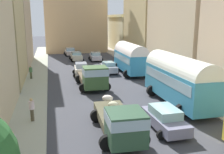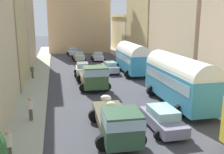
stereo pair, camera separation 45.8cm
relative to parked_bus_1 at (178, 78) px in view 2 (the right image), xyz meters
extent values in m
plane|color=#3E3F46|center=(-4.72, 12.10, -2.30)|extent=(154.00, 154.00, 0.00)
cube|color=#A6AB97|center=(-11.97, 12.10, -2.23)|extent=(2.50, 70.00, 0.14)
cube|color=gray|center=(2.53, 12.10, -2.23)|extent=(2.50, 70.00, 0.14)
cube|color=tan|center=(-16.19, 23.06, 4.23)|extent=(5.94, 13.03, 13.06)
cube|color=beige|center=(5.91, 10.89, 4.25)|extent=(4.27, 12.94, 13.10)
cube|color=tan|center=(6.74, 23.98, 4.25)|extent=(5.92, 11.87, 13.10)
cube|color=beige|center=(6.23, 37.04, 1.38)|extent=(4.91, 13.20, 7.35)
cube|color=beige|center=(6.23, 37.04, 5.31)|extent=(5.40, 13.20, 0.51)
cube|color=tan|center=(-4.72, 38.03, 3.70)|extent=(12.70, 7.64, 11.99)
cube|color=tan|center=(-9.17, 36.13, 5.87)|extent=(2.90, 2.90, 16.33)
cube|color=tan|center=(-0.28, 36.13, 5.87)|extent=(2.90, 2.90, 16.33)
cube|color=teal|center=(0.00, 0.00, -0.57)|extent=(2.44, 8.99, 2.46)
cylinder|color=silver|center=(0.00, 0.00, 0.67)|extent=(2.39, 8.81, 2.38)
cube|color=#99B7C6|center=(0.00, 0.00, -0.02)|extent=(2.48, 8.27, 0.79)
cylinder|color=black|center=(-1.15, 2.79, -1.80)|extent=(1.00, 0.35, 1.00)
cylinder|color=black|center=(1.16, 2.79, -1.80)|extent=(1.00, 0.35, 1.00)
cylinder|color=black|center=(-1.16, -2.79, -1.80)|extent=(1.00, 0.35, 1.00)
cylinder|color=black|center=(1.15, -2.79, -1.80)|extent=(1.00, 0.35, 1.00)
cube|color=teal|center=(-0.11, 12.82, -0.67)|extent=(2.56, 8.10, 2.26)
cylinder|color=silver|center=(-0.11, 12.82, 0.46)|extent=(2.51, 7.94, 2.43)
cube|color=#99B7C6|center=(-0.11, 12.82, -0.17)|extent=(2.61, 7.46, 0.72)
cylinder|color=black|center=(-1.26, 15.34, -1.80)|extent=(1.00, 0.35, 1.00)
cylinder|color=black|center=(1.09, 15.31, -1.80)|extent=(1.00, 0.35, 1.00)
cylinder|color=black|center=(-1.31, 10.33, -1.80)|extent=(1.00, 0.35, 1.00)
cylinder|color=black|center=(1.04, 10.31, -1.80)|extent=(1.00, 0.35, 1.00)
cube|color=#2C4E37|center=(-6.46, -6.42, -0.95)|extent=(2.09, 2.19, 1.79)
cube|color=#99B7C6|center=(-6.46, -6.42, -0.45)|extent=(2.13, 2.28, 0.57)
cube|color=brown|center=(-6.34, -3.03, -1.57)|extent=(2.18, 4.74, 0.55)
ellipsoid|color=beige|center=(-6.17, -2.37, -1.06)|extent=(0.95, 0.88, 0.47)
ellipsoid|color=beige|center=(-5.93, -3.72, -1.02)|extent=(1.00, 0.95, 0.56)
ellipsoid|color=beige|center=(-6.19, -4.50, -1.06)|extent=(0.96, 0.76, 0.47)
ellipsoid|color=silver|center=(-6.41, -1.70, -0.76)|extent=(1.00, 0.94, 0.45)
cylinder|color=black|center=(-5.45, -6.33, -1.85)|extent=(0.90, 0.32, 0.90)
cylinder|color=black|center=(-7.46, -6.26, -1.85)|extent=(0.90, 0.32, 0.90)
cylinder|color=black|center=(-5.31, -2.26, -1.85)|extent=(0.90, 0.32, 0.90)
cylinder|color=black|center=(-7.32, -2.18, -1.85)|extent=(0.90, 0.32, 0.90)
cube|color=#37592F|center=(-6.11, 5.24, -0.80)|extent=(2.30, 1.96, 2.09)
cube|color=#99B7C6|center=(-6.11, 5.24, -0.22)|extent=(2.34, 2.04, 0.67)
cube|color=brown|center=(-6.10, 8.47, -1.57)|extent=(2.30, 4.51, 0.55)
ellipsoid|color=beige|center=(-6.59, 7.98, -1.08)|extent=(1.01, 1.15, 0.44)
ellipsoid|color=beige|center=(-5.75, 8.54, -1.06)|extent=(0.92, 0.86, 0.47)
ellipsoid|color=beige|center=(-6.22, 10.01, -1.02)|extent=(0.89, 0.99, 0.56)
ellipsoid|color=beige|center=(-5.90, 8.22, -0.74)|extent=(1.13, 1.13, 0.46)
cylinder|color=black|center=(-4.97, 5.39, -1.85)|extent=(0.90, 0.31, 0.90)
cylinder|color=black|center=(-7.26, 5.40, -1.85)|extent=(0.90, 0.31, 0.90)
cylinder|color=black|center=(-4.96, 9.27, -1.85)|extent=(0.90, 0.31, 0.90)
cylinder|color=black|center=(-7.25, 9.27, -1.85)|extent=(0.90, 0.31, 0.90)
cube|color=silver|center=(-6.58, 12.92, -1.61)|extent=(1.75, 3.75, 0.84)
cube|color=#9EADC2|center=(-6.58, 12.92, -0.91)|extent=(1.48, 1.98, 0.56)
cylinder|color=black|center=(-5.85, 11.74, -2.00)|extent=(0.60, 0.21, 0.60)
cylinder|color=black|center=(-7.42, 11.82, -2.00)|extent=(0.60, 0.21, 0.60)
cylinder|color=black|center=(-5.73, 14.01, -2.00)|extent=(0.60, 0.21, 0.60)
cylinder|color=black|center=(-7.30, 14.09, -2.00)|extent=(0.60, 0.21, 0.60)
cube|color=beige|center=(-5.96, 24.90, -1.63)|extent=(1.75, 3.98, 0.79)
cube|color=#98C3D2|center=(-5.96, 24.90, -1.01)|extent=(1.50, 2.09, 0.47)
cylinder|color=black|center=(-5.11, 23.71, -2.00)|extent=(0.60, 0.21, 0.60)
cylinder|color=black|center=(-6.75, 23.66, -2.00)|extent=(0.60, 0.21, 0.60)
cylinder|color=black|center=(-5.18, 26.15, -2.00)|extent=(0.60, 0.21, 0.60)
cylinder|color=black|center=(-6.81, 26.10, -2.00)|extent=(0.60, 0.21, 0.60)
cube|color=silver|center=(-6.47, 31.55, -1.68)|extent=(1.90, 3.85, 0.70)
cube|color=#95B6D0|center=(-6.47, 31.55, -1.08)|extent=(1.62, 2.03, 0.51)
cylinder|color=black|center=(-5.55, 30.41, -2.00)|extent=(0.60, 0.21, 0.60)
cylinder|color=black|center=(-7.30, 30.34, -2.00)|extent=(0.60, 0.21, 0.60)
cylinder|color=black|center=(-5.65, 32.75, -2.00)|extent=(0.60, 0.21, 0.60)
cylinder|color=black|center=(-7.40, 32.68, -2.00)|extent=(0.60, 0.21, 0.60)
cube|color=gray|center=(-3.21, -4.43, -1.69)|extent=(1.74, 4.30, 0.67)
cube|color=#8DBCBF|center=(-3.21, -4.43, -1.08)|extent=(1.51, 2.25, 0.56)
cylinder|color=black|center=(-4.07, -3.12, -2.00)|extent=(0.60, 0.21, 0.60)
cylinder|color=black|center=(-2.40, -3.09, -2.00)|extent=(0.60, 0.21, 0.60)
cylinder|color=black|center=(-4.02, -5.76, -2.00)|extent=(0.60, 0.21, 0.60)
cylinder|color=black|center=(-2.35, -5.73, -2.00)|extent=(0.60, 0.21, 0.60)
cube|color=silver|center=(-2.83, 13.78, -1.65)|extent=(1.72, 3.72, 0.76)
cube|color=#90BBC5|center=(-2.83, 13.78, -1.03)|extent=(1.45, 1.96, 0.46)
cylinder|color=black|center=(-3.65, 14.87, -2.00)|extent=(0.60, 0.21, 0.60)
cylinder|color=black|center=(-2.12, 14.94, -2.00)|extent=(0.60, 0.21, 0.60)
cylinder|color=black|center=(-3.54, 12.61, -2.00)|extent=(0.60, 0.21, 0.60)
cylinder|color=black|center=(-2.00, 12.68, -2.00)|extent=(0.60, 0.21, 0.60)
cube|color=silver|center=(-2.77, 24.17, -1.68)|extent=(1.81, 3.70, 0.70)
cube|color=#9AB8C4|center=(-2.77, 24.17, -1.09)|extent=(1.54, 1.95, 0.49)
cylinder|color=black|center=(-3.55, 25.33, -2.00)|extent=(0.60, 0.21, 0.60)
cylinder|color=black|center=(-1.89, 25.26, -2.00)|extent=(0.60, 0.21, 0.60)
cylinder|color=black|center=(-3.64, 23.08, -2.00)|extent=(0.60, 0.21, 0.60)
cylinder|color=black|center=(-1.99, 23.01, -2.00)|extent=(0.60, 0.21, 0.60)
cylinder|color=#4A4F35|center=(-12.59, 12.13, -2.23)|extent=(0.21, 0.21, 0.14)
cylinder|color=#4A4F35|center=(-12.59, 12.13, -1.75)|extent=(0.28, 0.28, 0.82)
cylinder|color=#436F47|center=(-12.59, 12.13, -1.07)|extent=(0.42, 0.42, 0.54)
sphere|color=tan|center=(-12.59, 12.13, -0.69)|extent=(0.22, 0.22, 0.22)
cylinder|color=#404739|center=(-12.27, -6.60, -1.74)|extent=(0.26, 0.26, 0.84)
cylinder|color=silver|center=(-12.27, -6.60, -1.02)|extent=(0.40, 0.40, 0.60)
sphere|color=tan|center=(-12.27, -6.60, -0.60)|extent=(0.23, 0.23, 0.23)
cylinder|color=brown|center=(-11.69, -1.26, -2.23)|extent=(0.21, 0.21, 0.14)
cylinder|color=brown|center=(-11.69, -1.26, -1.73)|extent=(0.33, 0.33, 0.86)
cylinder|color=silver|center=(-11.69, -1.26, -1.01)|extent=(0.50, 0.50, 0.57)
sphere|color=tan|center=(-11.69, -1.26, -0.61)|extent=(0.22, 0.22, 0.22)
camera|label=1|loc=(-10.23, -18.93, 4.84)|focal=41.33mm
camera|label=2|loc=(-9.79, -19.03, 4.84)|focal=41.33mm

